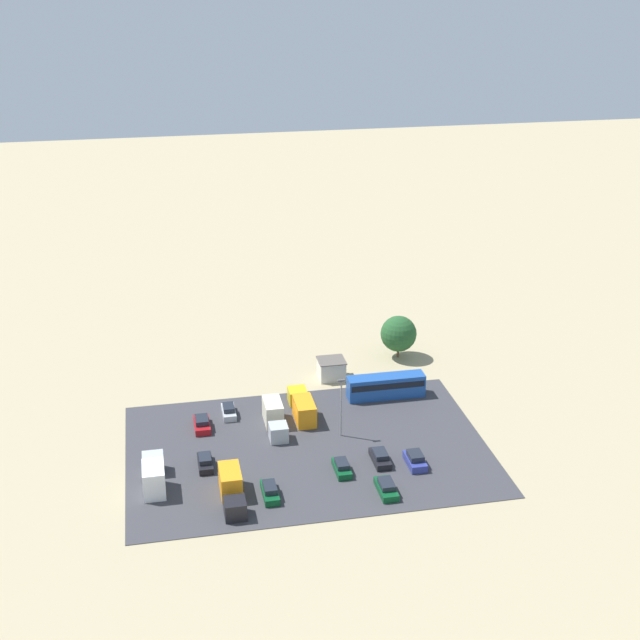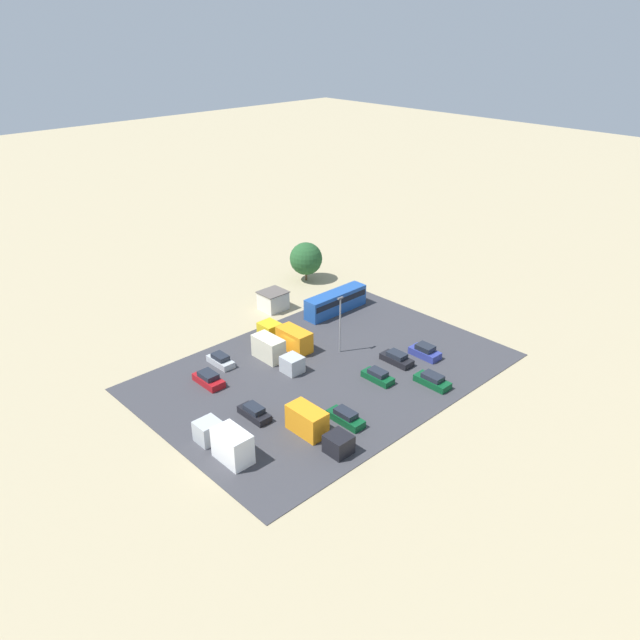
# 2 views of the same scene
# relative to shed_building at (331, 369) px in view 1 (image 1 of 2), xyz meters

# --- Properties ---
(ground_plane) EXTENTS (400.00, 400.00, 0.00)m
(ground_plane) POSITION_rel_shed_building_xyz_m (7.10, 12.20, -1.47)
(ground_plane) COLOR tan
(parking_lot_surface) EXTENTS (44.78, 30.90, 0.08)m
(parking_lot_surface) POSITION_rel_shed_building_xyz_m (7.10, 19.07, -1.43)
(parking_lot_surface) COLOR #38383D
(parking_lot_surface) RESTS_ON ground
(shed_building) EXTENTS (3.93, 3.66, 2.92)m
(shed_building) POSITION_rel_shed_building_xyz_m (0.00, 0.00, 0.00)
(shed_building) COLOR silver
(shed_building) RESTS_ON ground
(bus) EXTENTS (10.83, 2.55, 3.19)m
(bus) POSITION_rel_shed_building_xyz_m (-6.19, 7.35, 0.33)
(bus) COLOR #1E4C9E
(bus) RESTS_ON ground
(parked_car_0) EXTENTS (1.86, 4.42, 1.46)m
(parked_car_0) POSITION_rel_shed_building_xyz_m (-1.03, 23.81, -0.78)
(parked_car_0) COLOR black
(parked_car_0) RESTS_ON ground
(parked_car_1) EXTENTS (1.72, 4.59, 1.50)m
(parked_car_1) POSITION_rel_shed_building_xyz_m (13.22, 28.43, -0.76)
(parked_car_1) COLOR #0C4723
(parked_car_1) RESTS_ON ground
(parked_car_2) EXTENTS (1.71, 4.19, 1.42)m
(parked_car_2) POSITION_rel_shed_building_xyz_m (4.04, 25.02, -0.80)
(parked_car_2) COLOR #0C4723
(parked_car_2) RESTS_ON ground
(parked_car_3) EXTENTS (1.72, 4.07, 1.47)m
(parked_car_3) POSITION_rel_shed_building_xyz_m (15.87, 8.44, -0.77)
(parked_car_3) COLOR #ADB2B7
(parked_car_3) RESTS_ON ground
(parked_car_4) EXTENTS (1.72, 4.22, 1.46)m
(parked_car_4) POSITION_rel_shed_building_xyz_m (19.98, 20.69, -0.78)
(parked_car_4) COLOR black
(parked_car_4) RESTS_ON ground
(parked_car_5) EXTENTS (1.99, 4.39, 1.54)m
(parked_car_5) POSITION_rel_shed_building_xyz_m (19.65, 11.25, -0.74)
(parked_car_5) COLOR maroon
(parked_car_5) RESTS_ON ground
(parked_car_6) EXTENTS (1.98, 4.14, 1.66)m
(parked_car_6) POSITION_rel_shed_building_xyz_m (-5.00, 25.31, -0.70)
(parked_car_6) COLOR navy
(parked_car_6) RESTS_ON ground
(parked_car_7) EXTENTS (1.89, 4.54, 1.45)m
(parked_car_7) POSITION_rel_shed_building_xyz_m (-0.02, 30.32, -0.78)
(parked_car_7) COLOR #0C4723
(parked_car_7) RESTS_ON ground
(parked_truck_0) EXTENTS (2.40, 8.36, 2.97)m
(parked_truck_0) POSITION_rel_shed_building_xyz_m (17.54, 28.17, -0.03)
(parked_truck_0) COLOR black
(parked_truck_0) RESTS_ON ground
(parked_truck_1) EXTENTS (2.47, 9.12, 2.89)m
(parked_truck_1) POSITION_rel_shed_building_xyz_m (6.18, 10.42, -0.06)
(parked_truck_1) COLOR gold
(parked_truck_1) RESTS_ON ground
(parked_truck_2) EXTENTS (2.51, 7.60, 3.39)m
(parked_truck_2) POSITION_rel_shed_building_xyz_m (26.13, 23.83, 0.16)
(parked_truck_2) COLOR #ADB2B7
(parked_truck_2) RESTS_ON ground
(parked_truck_3) EXTENTS (2.31, 8.15, 3.07)m
(parked_truck_3) POSITION_rel_shed_building_xyz_m (10.31, 12.79, 0.02)
(parked_truck_3) COLOR #ADB2B7
(parked_truck_3) RESTS_ON ground
(tree_near_shed) EXTENTS (5.50, 5.50, 6.64)m
(tree_near_shed) POSITION_rel_shed_building_xyz_m (-11.51, -5.09, 2.42)
(tree_near_shed) COLOR brown
(tree_near_shed) RESTS_ON ground
(light_pole_lot_centre) EXTENTS (0.90, 0.28, 8.00)m
(light_pole_lot_centre) POSITION_rel_shed_building_xyz_m (2.29, 16.66, 3.04)
(light_pole_lot_centre) COLOR gray
(light_pole_lot_centre) RESTS_ON ground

